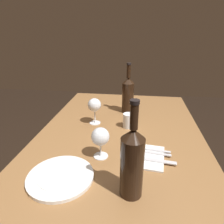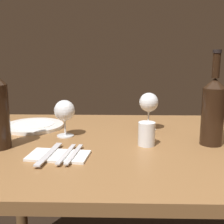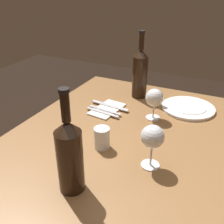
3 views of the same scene
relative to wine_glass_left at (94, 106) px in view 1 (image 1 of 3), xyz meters
The scene contains 12 objects.
ground_plane 0.87m from the wine_glass_left, 67.75° to the left, with size 6.00×6.00×0.00m, color black.
dining_table 0.27m from the wine_glass_left, 67.75° to the left, with size 1.30×0.90×0.74m.
wine_glass_left is the anchor object (origin of this frame).
wine_glass_right 0.35m from the wine_glass_left, 16.47° to the left, with size 0.08×0.08×0.14m.
wine_bottle 0.28m from the wine_glass_left, 138.40° to the left, with size 0.08×0.08×0.34m.
wine_bottle_second 0.59m from the wine_glass_left, 24.49° to the left, with size 0.08×0.08×0.35m.
water_tumbler 0.22m from the wine_glass_left, 82.95° to the left, with size 0.06×0.06×0.08m.
dinner_plate 0.51m from the wine_glass_left, ahead, with size 0.26×0.26×0.02m.
folded_napkin 0.47m from the wine_glass_left, 46.03° to the left, with size 0.20×0.13×0.01m.
fork_inner 0.45m from the wine_glass_left, 48.38° to the left, with size 0.04×0.18×0.00m.
fork_outer 0.43m from the wine_glass_left, 50.92° to the left, with size 0.04×0.18×0.00m.
table_knife 0.49m from the wine_glass_left, 43.43° to the left, with size 0.04×0.21×0.00m.
Camera 1 is at (1.02, 0.09, 1.28)m, focal length 32.29 mm.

